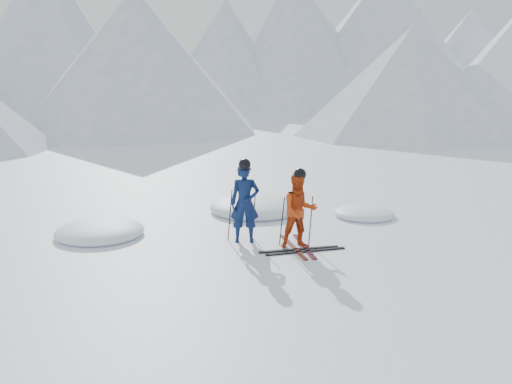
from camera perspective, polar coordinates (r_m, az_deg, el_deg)
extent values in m
plane|color=white|center=(11.67, 7.73, -5.48)|extent=(160.00, 160.00, 0.00)
cone|color=#B2BCD1|center=(51.68, -21.13, 15.30)|extent=(23.96, 23.96, 14.35)
cone|color=#B2BCD1|center=(61.82, -13.37, 13.96)|extent=(17.69, 17.69, 11.93)
cone|color=#B2BCD1|center=(54.67, -3.13, 13.99)|extent=(19.63, 19.63, 10.85)
cone|color=#B2BCD1|center=(58.93, 3.65, 15.45)|extent=(23.31, 23.31, 14.15)
cone|color=#B2BCD1|center=(60.95, 13.24, 15.39)|extent=(28.94, 28.94, 14.88)
cone|color=silver|center=(66.30, 21.39, 12.82)|extent=(24.45, 24.45, 10.76)
cone|color=#B2BCD1|center=(34.33, 15.90, 11.14)|extent=(14.00, 14.00, 6.50)
cone|color=#B2BCD1|center=(36.50, -12.45, 13.30)|extent=(16.00, 16.00, 9.00)
imported|color=#0B1A43|center=(11.54, -1.18, -1.18)|extent=(0.69, 0.52, 1.70)
imported|color=#B5370E|center=(11.20, 4.58, -2.00)|extent=(0.76, 0.60, 1.57)
cylinder|color=black|center=(11.71, -2.76, -2.44)|extent=(0.12, 0.08, 1.13)
cylinder|color=black|center=(11.90, -0.21, -2.19)|extent=(0.12, 0.07, 1.13)
cylinder|color=black|center=(11.42, 2.76, -3.05)|extent=(0.11, 0.09, 1.04)
cylinder|color=black|center=(11.48, 5.79, -3.01)|extent=(0.11, 0.08, 1.04)
cube|color=black|center=(11.37, 3.93, -5.79)|extent=(0.14, 1.70, 0.03)
cube|color=black|center=(11.44, 5.09, -5.71)|extent=(0.15, 1.70, 0.03)
cube|color=black|center=(11.23, 4.54, -6.04)|extent=(1.70, 0.15, 0.03)
cube|color=black|center=(11.12, 5.26, -6.24)|extent=(1.70, 0.21, 0.03)
ellipsoid|color=white|center=(12.70, -16.09, -4.41)|extent=(1.98, 1.98, 0.44)
ellipsoid|color=white|center=(14.14, 11.33, -2.51)|extent=(1.54, 1.54, 0.34)
ellipsoid|color=white|center=(14.38, -0.05, -2.03)|extent=(2.43, 2.43, 0.53)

